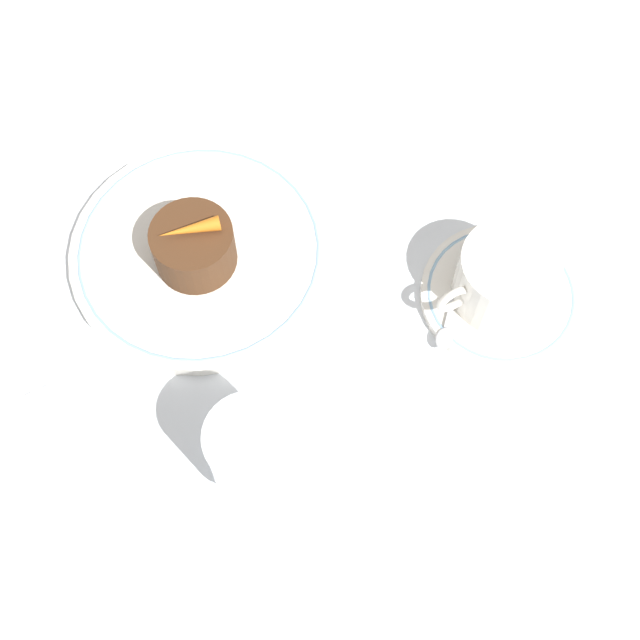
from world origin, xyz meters
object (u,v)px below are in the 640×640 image
(coffee_cup, at_px, (505,277))
(fork, at_px, (31,375))
(wine_glass, at_px, (253,450))
(dessert_cake, at_px, (189,248))
(dinner_plate, at_px, (200,253))

(coffee_cup, distance_m, fork, 0.44)
(wine_glass, bearing_deg, dessert_cake, -97.59)
(coffee_cup, xyz_separation_m, wine_glass, (0.27, 0.06, 0.02))
(fork, bearing_deg, coffee_cup, 164.48)
(fork, bearing_deg, dessert_cake, -167.75)
(fork, bearing_deg, dinner_plate, -165.80)
(dinner_plate, bearing_deg, dessert_cake, 42.09)
(dinner_plate, bearing_deg, coffee_cup, 145.06)
(dinner_plate, bearing_deg, fork, 14.20)
(coffee_cup, height_order, fork, coffee_cup)
(dessert_cake, bearing_deg, coffee_cup, 147.59)
(wine_glass, bearing_deg, dinner_plate, -99.79)
(wine_glass, xyz_separation_m, fork, (0.15, -0.17, -0.07))
(dinner_plate, xyz_separation_m, wine_glass, (0.04, 0.22, 0.06))
(dinner_plate, xyz_separation_m, coffee_cup, (-0.24, 0.17, 0.04))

